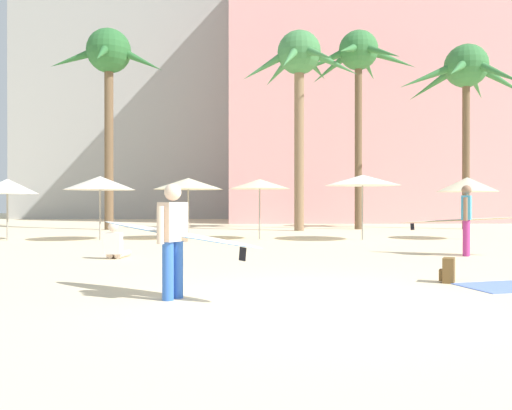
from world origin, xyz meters
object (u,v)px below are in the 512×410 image
object	(u,v)px
person_mid_right	(116,245)
palm_tree_left	(466,75)
cafe_umbrella_0	(260,184)
cafe_umbrella_3	(100,183)
cafe_umbrella_1	(188,184)
person_far_left	(464,218)
palm_tree_center	(358,62)
backpack	(448,271)
person_far_right	(174,235)
palm_tree_far_left	(109,63)
cafe_umbrella_2	(467,185)
cafe_umbrella_4	(363,180)
cafe_umbrella_6	(7,186)
palm_tree_right	(299,67)

from	to	relation	value
person_mid_right	palm_tree_left	bearing A→B (deg)	-39.92
cafe_umbrella_0	cafe_umbrella_3	xyz separation A→B (m)	(-5.76, -0.26, 0.02)
cafe_umbrella_1	person_far_left	world-z (taller)	cafe_umbrella_1
palm_tree_left	palm_tree_center	bearing A→B (deg)	-179.15
backpack	person_far_right	size ratio (longest dim) A/B	0.16
palm_tree_far_left	cafe_umbrella_2	size ratio (longest dim) A/B	4.39
palm_tree_left	cafe_umbrella_4	bearing A→B (deg)	-133.34
palm_tree_left	palm_tree_center	xyz separation A→B (m)	(-5.60, -0.08, 0.62)
cafe_umbrella_0	cafe_umbrella_6	xyz separation A→B (m)	(-9.00, -0.37, -0.11)
cafe_umbrella_4	cafe_umbrella_0	bearing A→B (deg)	172.14
person_mid_right	cafe_umbrella_6	bearing A→B (deg)	48.47
palm_tree_left	person_mid_right	distance (m)	21.35
person_mid_right	palm_tree_far_left	bearing A→B (deg)	22.14
palm_tree_center	cafe_umbrella_2	world-z (taller)	palm_tree_center
person_far_left	cafe_umbrella_4	bearing A→B (deg)	132.22
cafe_umbrella_2	cafe_umbrella_3	world-z (taller)	cafe_umbrella_3
cafe_umbrella_4	person_mid_right	world-z (taller)	cafe_umbrella_4
palm_tree_center	person_far_right	distance (m)	21.34
palm_tree_right	person_far_right	bearing A→B (deg)	-102.50
palm_tree_center	person_mid_right	size ratio (longest dim) A/B	10.96
cafe_umbrella_2	cafe_umbrella_3	xyz separation A→B (m)	(-13.44, -0.03, 0.04)
cafe_umbrella_0	person_far_left	distance (m)	7.89
person_mid_right	cafe_umbrella_4	bearing A→B (deg)	-44.31
backpack	cafe_umbrella_1	bearing A→B (deg)	-35.55
cafe_umbrella_1	person_mid_right	distance (m)	6.95
palm_tree_right	cafe_umbrella_6	distance (m)	14.03
palm_tree_left	backpack	distance (m)	20.82
cafe_umbrella_4	person_mid_right	distance (m)	9.68
cafe_umbrella_3	person_far_left	size ratio (longest dim) A/B	0.85
palm_tree_right	person_mid_right	xyz separation A→B (m)	(-5.90, -12.11, -7.58)
palm_tree_far_left	cafe_umbrella_1	distance (m)	10.34
cafe_umbrella_1	cafe_umbrella_3	bearing A→B (deg)	-170.91
palm_tree_right	cafe_umbrella_1	xyz separation A→B (m)	(-4.79, -5.47, -5.84)
cafe_umbrella_4	person_mid_right	xyz separation A→B (m)	(-7.46, -5.88, -1.85)
cafe_umbrella_3	palm_tree_far_left	bearing A→B (deg)	101.75
cafe_umbrella_1	cafe_umbrella_2	xyz separation A→B (m)	(10.32, -0.46, -0.03)
cafe_umbrella_4	backpack	distance (m)	10.13
cafe_umbrella_0	cafe_umbrella_3	size ratio (longest dim) A/B	0.89
palm_tree_center	person_far_left	world-z (taller)	palm_tree_center
palm_tree_far_left	cafe_umbrella_6	size ratio (longest dim) A/B	4.57
person_far_left	cafe_umbrella_0	bearing A→B (deg)	158.77
palm_tree_left	palm_tree_right	distance (m)	8.88
backpack	cafe_umbrella_3	bearing A→B (deg)	-22.42
palm_tree_center	cafe_umbrella_4	distance (m)	10.01
palm_tree_center	cafe_umbrella_3	size ratio (longest dim) A/B	4.00
palm_tree_far_left	person_far_right	size ratio (longest dim) A/B	3.75
palm_tree_right	cafe_umbrella_6	bearing A→B (deg)	-151.42
cafe_umbrella_6	cafe_umbrella_4	bearing A→B (deg)	-0.66
cafe_umbrella_1	cafe_umbrella_6	bearing A→B (deg)	-174.57
person_far_right	person_mid_right	xyz separation A→B (m)	(-2.06, 5.21, -0.58)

